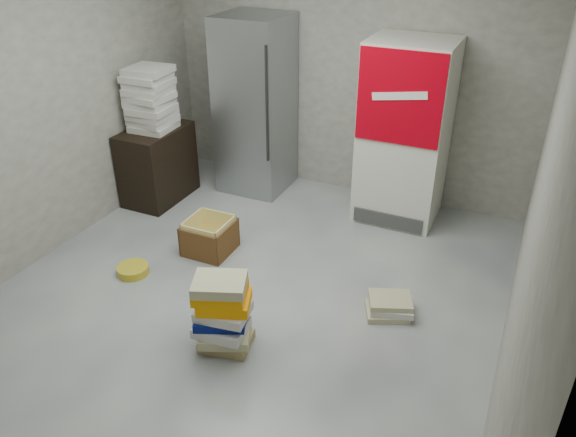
# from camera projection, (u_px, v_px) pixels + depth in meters

# --- Properties ---
(ground) EXTENTS (5.00, 5.00, 0.00)m
(ground) POSITION_uv_depth(u_px,v_px,m) (235.00, 310.00, 4.53)
(ground) COLOR #B6B6B1
(ground) RESTS_ON ground
(room_shell) EXTENTS (4.04, 5.04, 2.82)m
(room_shell) POSITION_uv_depth(u_px,v_px,m) (222.00, 92.00, 3.65)
(room_shell) COLOR #AAA499
(room_shell) RESTS_ON ground
(steel_fridge) EXTENTS (0.70, 0.72, 1.90)m
(steel_fridge) POSITION_uv_depth(u_px,v_px,m) (256.00, 106.00, 6.08)
(steel_fridge) COLOR #A5A8AD
(steel_fridge) RESTS_ON ground
(coke_cooler) EXTENTS (0.80, 0.73, 1.80)m
(coke_cooler) POSITION_uv_depth(u_px,v_px,m) (405.00, 133.00, 5.49)
(coke_cooler) COLOR silver
(coke_cooler) RESTS_ON ground
(wood_shelf) EXTENTS (0.50, 0.80, 0.80)m
(wood_shelf) POSITION_uv_depth(u_px,v_px,m) (158.00, 164.00, 6.07)
(wood_shelf) COLOR black
(wood_shelf) RESTS_ON ground
(supply_box_stack) EXTENTS (0.44, 0.45, 0.65)m
(supply_box_stack) POSITION_uv_depth(u_px,v_px,m) (150.00, 99.00, 5.71)
(supply_box_stack) COLOR silver
(supply_box_stack) RESTS_ON wood_shelf
(phonebook_stack_main) EXTENTS (0.48, 0.42, 0.61)m
(phonebook_stack_main) POSITION_uv_depth(u_px,v_px,m) (223.00, 314.00, 4.01)
(phonebook_stack_main) COLOR #9A8555
(phonebook_stack_main) RESTS_ON ground
(phonebook_stack_side) EXTENTS (0.43, 0.39, 0.15)m
(phonebook_stack_side) POSITION_uv_depth(u_px,v_px,m) (390.00, 306.00, 4.45)
(phonebook_stack_side) COLOR tan
(phonebook_stack_side) RESTS_ON ground
(cardboard_box) EXTENTS (0.42, 0.42, 0.33)m
(cardboard_box) POSITION_uv_depth(u_px,v_px,m) (210.00, 238.00, 5.24)
(cardboard_box) COLOR yellow
(cardboard_box) RESTS_ON ground
(bucket_lid) EXTENTS (0.32, 0.32, 0.07)m
(bucket_lid) POSITION_uv_depth(u_px,v_px,m) (133.00, 270.00, 4.96)
(bucket_lid) COLOR gold
(bucket_lid) RESTS_ON ground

